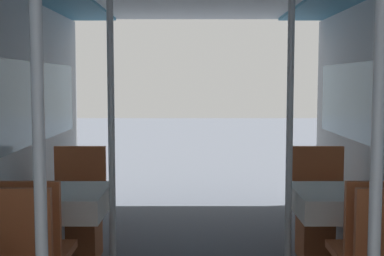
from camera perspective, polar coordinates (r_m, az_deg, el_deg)
name	(u,v)px	position (r m, az deg, el deg)	size (l,w,h in m)	color
support_pole_left_0	(40,189)	(2.14, -15.89, -6.26)	(0.05, 0.05, 2.22)	silver
dining_table_left_1	(57,204)	(4.07, -14.16, -7.92)	(0.72, 0.72, 0.72)	#4C4C51
chair_left_far_1	(77,225)	(4.74, -12.19, -10.03)	(0.45, 0.45, 0.95)	brown
support_pole_left_1	(111,138)	(3.91, -8.58, -1.03)	(0.05, 0.05, 2.22)	silver
support_pole_right_0	(376,189)	(2.18, 19.02, -6.16)	(0.05, 0.05, 2.22)	silver
dining_table_right_1	(343,204)	(4.10, 15.84, -7.85)	(0.72, 0.72, 0.72)	#4C4C51
chair_right_far_1	(322,225)	(4.77, 13.65, -9.98)	(0.45, 0.45, 0.95)	brown
support_pole_right_1	(289,138)	(3.93, 10.35, -1.02)	(0.05, 0.05, 2.22)	silver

